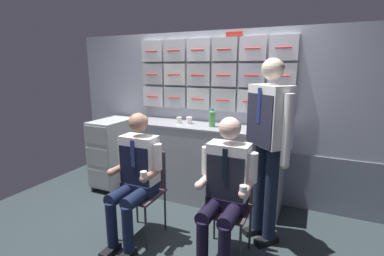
{
  "coord_description": "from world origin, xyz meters",
  "views": [
    {
      "loc": [
        1.25,
        -2.06,
        1.71
      ],
      "look_at": [
        0.1,
        0.48,
        1.09
      ],
      "focal_mm": 26.02,
      "sensor_mm": 36.0,
      "label": 1
    }
  ],
  "objects_px": {
    "folding_chair_left": "(145,183)",
    "folding_chair_right": "(230,196)",
    "crew_member_standing": "(268,134)",
    "crew_member_left": "(135,173)",
    "water_bottle_short": "(212,118)",
    "crew_member_right": "(225,185)",
    "service_trolley": "(113,151)",
    "espresso_cup_small": "(233,122)"
  },
  "relations": [
    {
      "from": "water_bottle_short",
      "to": "crew_member_right",
      "type": "bearing_deg",
      "value": -63.43
    },
    {
      "from": "folding_chair_left",
      "to": "espresso_cup_small",
      "type": "relative_size",
      "value": 12.8
    },
    {
      "from": "water_bottle_short",
      "to": "espresso_cup_small",
      "type": "bearing_deg",
      "value": 45.23
    },
    {
      "from": "service_trolley",
      "to": "crew_member_left",
      "type": "relative_size",
      "value": 0.77
    },
    {
      "from": "espresso_cup_small",
      "to": "water_bottle_short",
      "type": "bearing_deg",
      "value": -134.77
    },
    {
      "from": "crew_member_left",
      "to": "crew_member_standing",
      "type": "distance_m",
      "value": 1.32
    },
    {
      "from": "folding_chair_left",
      "to": "crew_member_standing",
      "type": "distance_m",
      "value": 1.33
    },
    {
      "from": "folding_chair_right",
      "to": "crew_member_right",
      "type": "xyz_separation_m",
      "value": [
        -0.0,
        -0.16,
        0.18
      ]
    },
    {
      "from": "crew_member_right",
      "to": "water_bottle_short",
      "type": "xyz_separation_m",
      "value": [
        -0.49,
        0.98,
        0.38
      ]
    },
    {
      "from": "crew_member_standing",
      "to": "service_trolley",
      "type": "bearing_deg",
      "value": 169.75
    },
    {
      "from": "folding_chair_left",
      "to": "water_bottle_short",
      "type": "relative_size",
      "value": 3.87
    },
    {
      "from": "folding_chair_right",
      "to": "crew_member_right",
      "type": "bearing_deg",
      "value": -90.15
    },
    {
      "from": "crew_member_right",
      "to": "crew_member_standing",
      "type": "height_order",
      "value": "crew_member_standing"
    },
    {
      "from": "folding_chair_left",
      "to": "folding_chair_right",
      "type": "bearing_deg",
      "value": 4.27
    },
    {
      "from": "espresso_cup_small",
      "to": "folding_chair_right",
      "type": "bearing_deg",
      "value": -74.61
    },
    {
      "from": "crew_member_right",
      "to": "crew_member_standing",
      "type": "bearing_deg",
      "value": 60.71
    },
    {
      "from": "water_bottle_short",
      "to": "crew_member_standing",
      "type": "bearing_deg",
      "value": -34.16
    },
    {
      "from": "crew_member_left",
      "to": "espresso_cup_small",
      "type": "height_order",
      "value": "crew_member_left"
    },
    {
      "from": "crew_member_right",
      "to": "water_bottle_short",
      "type": "distance_m",
      "value": 1.16
    },
    {
      "from": "folding_chair_right",
      "to": "crew_member_standing",
      "type": "height_order",
      "value": "crew_member_standing"
    },
    {
      "from": "service_trolley",
      "to": "water_bottle_short",
      "type": "xyz_separation_m",
      "value": [
        1.46,
        0.11,
        0.58
      ]
    },
    {
      "from": "crew_member_left",
      "to": "crew_member_standing",
      "type": "height_order",
      "value": "crew_member_standing"
    },
    {
      "from": "folding_chair_right",
      "to": "crew_member_right",
      "type": "distance_m",
      "value": 0.24
    },
    {
      "from": "crew_member_left",
      "to": "crew_member_right",
      "type": "xyz_separation_m",
      "value": [
        0.89,
        0.07,
        0.01
      ]
    },
    {
      "from": "folding_chair_left",
      "to": "water_bottle_short",
      "type": "distance_m",
      "value": 1.12
    },
    {
      "from": "folding_chair_right",
      "to": "crew_member_left",
      "type": "bearing_deg",
      "value": -165.55
    },
    {
      "from": "folding_chair_left",
      "to": "crew_member_right",
      "type": "bearing_deg",
      "value": -6.11
    },
    {
      "from": "service_trolley",
      "to": "espresso_cup_small",
      "type": "relative_size",
      "value": 14.45
    },
    {
      "from": "folding_chair_left",
      "to": "folding_chair_right",
      "type": "distance_m",
      "value": 0.89
    },
    {
      "from": "service_trolley",
      "to": "crew_member_standing",
      "type": "height_order",
      "value": "crew_member_standing"
    },
    {
      "from": "folding_chair_right",
      "to": "espresso_cup_small",
      "type": "bearing_deg",
      "value": 105.39
    },
    {
      "from": "service_trolley",
      "to": "crew_member_right",
      "type": "bearing_deg",
      "value": -24.05
    },
    {
      "from": "service_trolley",
      "to": "crew_member_standing",
      "type": "xyz_separation_m",
      "value": [
        2.21,
        -0.4,
        0.56
      ]
    },
    {
      "from": "folding_chair_left",
      "to": "water_bottle_short",
      "type": "xyz_separation_m",
      "value": [
        0.4,
        0.89,
        0.56
      ]
    },
    {
      "from": "crew_member_standing",
      "to": "crew_member_left",
      "type": "bearing_deg",
      "value": -154.96
    },
    {
      "from": "water_bottle_short",
      "to": "folding_chair_right",
      "type": "bearing_deg",
      "value": -59.09
    },
    {
      "from": "crew_member_standing",
      "to": "water_bottle_short",
      "type": "distance_m",
      "value": 0.91
    },
    {
      "from": "service_trolley",
      "to": "crew_member_left",
      "type": "bearing_deg",
      "value": -41.4
    },
    {
      "from": "service_trolley",
      "to": "water_bottle_short",
      "type": "distance_m",
      "value": 1.57
    },
    {
      "from": "water_bottle_short",
      "to": "folding_chair_left",
      "type": "bearing_deg",
      "value": -114.04
    },
    {
      "from": "crew_member_standing",
      "to": "water_bottle_short",
      "type": "relative_size",
      "value": 7.97
    },
    {
      "from": "crew_member_standing",
      "to": "water_bottle_short",
      "type": "xyz_separation_m",
      "value": [
        -0.75,
        0.51,
        0.01
      ]
    }
  ]
}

